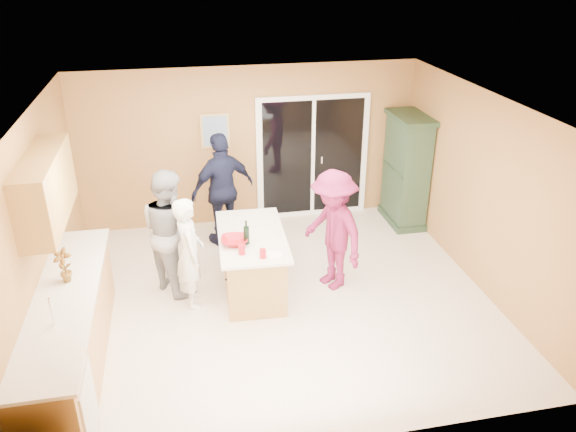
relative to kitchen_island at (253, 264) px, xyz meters
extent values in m
plane|color=white|center=(0.30, -0.27, -0.39)|extent=(5.50, 5.50, 0.00)
cube|color=white|center=(0.30, -0.27, 2.21)|extent=(5.50, 5.00, 0.10)
cube|color=tan|center=(0.30, 2.23, 0.91)|extent=(5.50, 0.10, 2.60)
cube|color=tan|center=(0.30, -2.77, 0.91)|extent=(5.50, 0.10, 2.60)
cube|color=tan|center=(-2.45, -0.27, 0.91)|extent=(0.10, 5.00, 2.60)
cube|color=tan|center=(3.05, -0.27, 0.91)|extent=(0.10, 5.00, 2.60)
cube|color=tan|center=(-2.15, -1.17, 0.06)|extent=(0.60, 3.00, 0.90)
cube|color=silver|center=(-2.14, -2.27, 0.01)|extent=(0.62, 0.60, 0.72)
cube|color=silver|center=(-2.13, -1.17, 0.53)|extent=(0.65, 3.05, 0.04)
cylinder|color=silver|center=(-2.15, -1.67, 0.70)|extent=(0.02, 0.02, 0.30)
cube|color=tan|center=(-2.28, -0.47, 1.48)|extent=(0.35, 1.60, 0.75)
cube|color=white|center=(1.35, 2.20, 0.66)|extent=(1.90, 0.05, 2.10)
cube|color=black|center=(1.35, 2.18, 0.66)|extent=(1.70, 0.03, 1.94)
cube|color=white|center=(1.35, 2.18, 0.66)|extent=(0.06, 0.04, 1.94)
cube|color=silver|center=(1.50, 2.17, 0.61)|extent=(0.02, 0.03, 0.12)
cube|color=tan|center=(-0.25, 2.21, 1.21)|extent=(0.46, 0.03, 0.56)
cube|color=teal|center=(-0.25, 2.19, 1.21)|extent=(0.38, 0.02, 0.48)
cube|color=tan|center=(0.00, 0.00, 0.01)|extent=(0.79, 1.44, 0.80)
cube|color=silver|center=(0.00, 0.00, 0.43)|extent=(0.93, 1.63, 0.04)
cube|color=black|center=(0.00, 0.00, -0.35)|extent=(0.71, 1.37, 0.09)
cube|color=#243A25|center=(2.79, 1.62, -0.34)|extent=(0.51, 0.97, 0.11)
cube|color=#2D432E|center=(2.79, 1.62, 0.52)|extent=(0.46, 0.92, 1.72)
cube|color=#243A25|center=(2.79, 1.62, 1.42)|extent=(0.53, 1.01, 0.07)
imported|color=white|center=(-0.81, -0.16, 0.35)|extent=(0.41, 0.58, 1.50)
imported|color=#949496|center=(-1.04, 0.30, 0.46)|extent=(0.99, 1.05, 1.71)
imported|color=#191E38|center=(-0.23, 1.47, 0.50)|extent=(1.13, 0.82, 1.78)
imported|color=#831C4C|center=(1.08, -0.08, 0.44)|extent=(0.99, 1.24, 1.67)
imported|color=#B2131C|center=(-0.24, -0.20, 0.49)|extent=(0.39, 0.39, 0.09)
imported|color=#BE3513|center=(-2.15, -0.88, 0.75)|extent=(0.24, 0.20, 0.40)
cylinder|color=#B2131C|center=(-0.19, -0.48, 0.51)|extent=(0.11, 0.11, 0.12)
cylinder|color=#B2131C|center=(0.05, -0.62, 0.50)|extent=(0.10, 0.10, 0.11)
cylinder|color=black|center=(-0.09, -0.22, 0.56)|extent=(0.07, 0.07, 0.23)
cylinder|color=black|center=(-0.09, -0.22, 0.72)|extent=(0.03, 0.03, 0.09)
cylinder|color=white|center=(0.19, -0.60, 0.45)|extent=(0.23, 0.23, 0.01)
camera|label=1|loc=(-0.82, -6.45, 3.82)|focal=35.00mm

